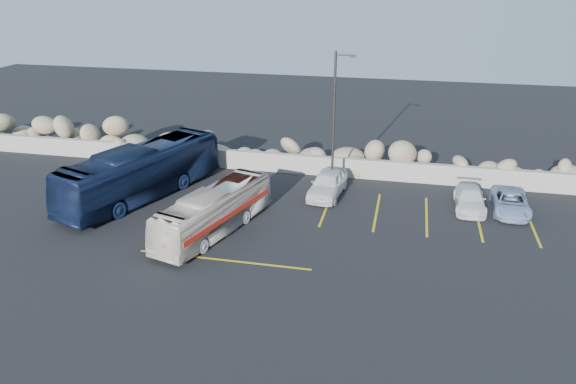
% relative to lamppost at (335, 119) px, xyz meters
% --- Properties ---
extents(ground, '(90.00, 90.00, 0.00)m').
position_rel_lamppost_xyz_m(ground, '(-2.56, -9.50, -4.30)').
color(ground, black).
rests_on(ground, ground).
extents(seawall, '(60.00, 0.40, 1.20)m').
position_rel_lamppost_xyz_m(seawall, '(-2.56, 2.50, -3.70)').
color(seawall, gray).
rests_on(seawall, ground).
extents(riprap_pile, '(54.00, 2.80, 2.60)m').
position_rel_lamppost_xyz_m(riprap_pile, '(-2.56, 3.70, -3.00)').
color(riprap_pile, '#8D7F5C').
rests_on(riprap_pile, ground).
extents(parking_lines, '(18.16, 9.36, 0.01)m').
position_rel_lamppost_xyz_m(parking_lines, '(2.09, -3.93, -4.29)').
color(parking_lines, gold).
rests_on(parking_lines, ground).
extents(lamppost, '(1.14, 0.18, 8.00)m').
position_rel_lamppost_xyz_m(lamppost, '(0.00, 0.00, 0.00)').
color(lamppost, '#2B2926').
rests_on(lamppost, ground).
extents(vintage_bus, '(3.95, 8.08, 2.20)m').
position_rel_lamppost_xyz_m(vintage_bus, '(-4.89, -6.64, -3.20)').
color(vintage_bus, silver).
rests_on(vintage_bus, ground).
extents(tour_coach, '(5.99, 10.84, 2.96)m').
position_rel_lamppost_xyz_m(tour_coach, '(-10.36, -3.22, -2.81)').
color(tour_coach, '#101B38').
rests_on(tour_coach, ground).
extents(car_a, '(2.07, 4.33, 1.43)m').
position_rel_lamppost_xyz_m(car_a, '(-0.19, -0.77, -3.58)').
color(car_a, white).
rests_on(car_a, ground).
extents(car_c, '(1.54, 3.78, 1.10)m').
position_rel_lamppost_xyz_m(car_c, '(7.58, -0.93, -3.75)').
color(car_c, white).
rests_on(car_c, ground).
extents(car_d, '(1.89, 3.96, 1.09)m').
position_rel_lamppost_xyz_m(car_d, '(9.66, -0.96, -3.75)').
color(car_d, '#8FA4CB').
rests_on(car_d, ground).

